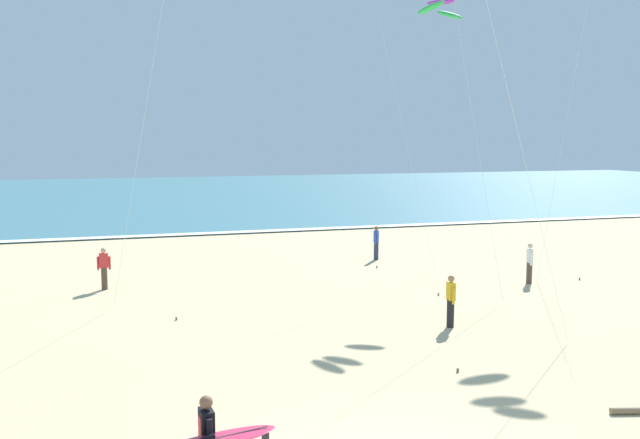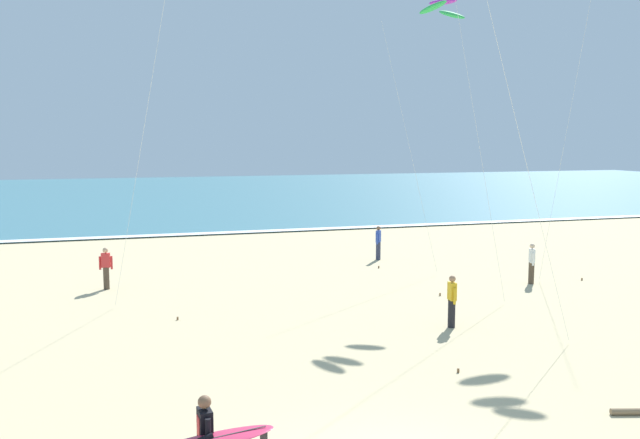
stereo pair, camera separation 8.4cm
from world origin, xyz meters
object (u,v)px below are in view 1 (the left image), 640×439
object	(u,v)px
bystander_white_top	(530,263)
bystander_red_top	(104,268)
kite_arc_violet_near	(440,9)
bystander_blue_top	(376,243)
bystander_yellow_top	(451,301)

from	to	relation	value
bystander_white_top	bystander_red_top	size ratio (longest dim) A/B	1.00
kite_arc_violet_near	bystander_blue_top	distance (m)	10.78
bystander_red_top	bystander_yellow_top	bearing A→B (deg)	-40.29
bystander_yellow_top	bystander_blue_top	bearing A→B (deg)	79.28
bystander_yellow_top	bystander_blue_top	world-z (taller)	same
bystander_white_top	bystander_blue_top	bearing A→B (deg)	119.54
kite_arc_violet_near	bystander_white_top	distance (m)	10.64
kite_arc_violet_near	bystander_yellow_top	distance (m)	12.71
kite_arc_violet_near	bystander_blue_top	size ratio (longest dim) A/B	6.99
bystander_blue_top	bystander_white_top	bearing A→B (deg)	-60.46
bystander_white_top	bystander_red_top	bearing A→B (deg)	166.59
bystander_white_top	kite_arc_violet_near	bearing A→B (deg)	136.69
kite_arc_violet_near	bystander_white_top	world-z (taller)	kite_arc_violet_near
bystander_red_top	bystander_white_top	bearing A→B (deg)	-13.41
kite_arc_violet_near	bystander_white_top	xyz separation A→B (m)	(2.75, -2.60, -9.94)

